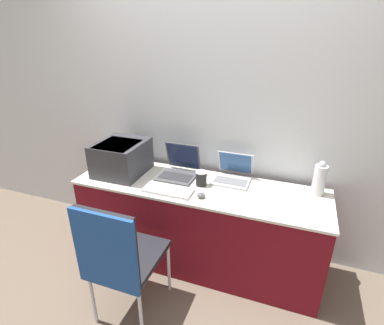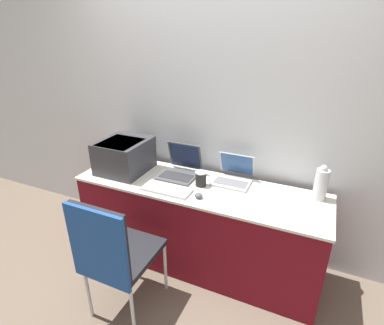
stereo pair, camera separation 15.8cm
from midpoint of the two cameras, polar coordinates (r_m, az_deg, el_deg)
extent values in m
plane|color=#6B5B4C|center=(2.64, -2.92, -21.79)|extent=(14.00, 14.00, 0.00)
cube|color=silver|center=(2.54, 2.42, 10.56)|extent=(8.00, 0.05, 2.60)
cube|color=maroon|center=(2.60, -0.60, -11.93)|extent=(2.00, 0.57, 0.73)
cube|color=silver|center=(2.40, -0.64, -4.66)|extent=(2.02, 0.59, 0.02)
cube|color=#333338|center=(2.64, -14.92, 0.90)|extent=(0.39, 0.43, 0.28)
cube|color=#51565B|center=(2.57, -15.72, 2.89)|extent=(0.31, 0.33, 0.05)
cube|color=#4C4C51|center=(2.52, -4.81, -2.80)|extent=(0.30, 0.25, 0.02)
cube|color=#2D2D30|center=(2.50, -4.94, -2.70)|extent=(0.27, 0.14, 0.00)
cube|color=#4C4C51|center=(2.59, -3.45, 1.23)|extent=(0.30, 0.07, 0.24)
cube|color=#192342|center=(2.59, -3.52, 1.21)|extent=(0.27, 0.06, 0.22)
cube|color=#B7B7BC|center=(2.45, 5.58, -3.67)|extent=(0.30, 0.21, 0.02)
cube|color=slate|center=(2.43, 5.52, -3.56)|extent=(0.26, 0.12, 0.00)
cube|color=#B7B7BC|center=(2.53, 6.52, -0.08)|extent=(0.30, 0.08, 0.20)
cube|color=#2D5184|center=(2.52, 6.48, -0.09)|extent=(0.27, 0.07, 0.18)
cube|color=silver|center=(2.32, -6.54, -5.30)|extent=(0.38, 0.17, 0.02)
cylinder|color=black|center=(2.38, -0.13, -3.16)|extent=(0.09, 0.09, 0.11)
cylinder|color=white|center=(2.35, -0.13, -1.86)|extent=(0.09, 0.09, 0.01)
ellipsoid|color=#4C4C51|center=(2.22, -0.31, -6.33)|extent=(0.06, 0.06, 0.04)
cylinder|color=silver|center=(2.38, 21.37, -3.20)|extent=(0.09, 0.09, 0.23)
sphere|color=silver|center=(2.33, 21.84, -0.39)|extent=(0.05, 0.05, 0.05)
cube|color=black|center=(2.22, -13.73, -17.10)|extent=(0.40, 0.48, 0.04)
cube|color=black|center=(1.92, -18.22, -14.99)|extent=(0.40, 0.03, 0.49)
cylinder|color=silver|center=(2.59, -14.03, -17.04)|extent=(0.02, 0.02, 0.43)
cylinder|color=silver|center=(2.44, -6.38, -19.39)|extent=(0.02, 0.02, 0.43)
cylinder|color=silver|center=(2.35, -20.35, -23.21)|extent=(0.02, 0.02, 0.43)
cylinder|color=silver|center=(2.19, -12.01, -26.59)|extent=(0.02, 0.02, 0.43)
cube|color=#1E478C|center=(1.92, -18.62, -16.00)|extent=(0.42, 0.02, 0.54)
camera|label=1|loc=(0.08, -91.91, -0.85)|focal=28.00mm
camera|label=2|loc=(0.08, 88.09, 0.85)|focal=28.00mm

